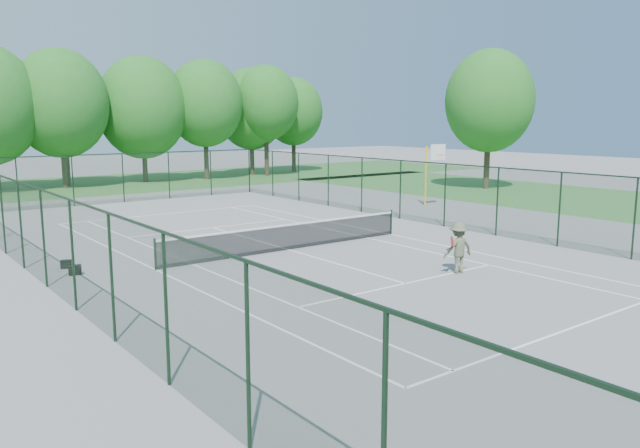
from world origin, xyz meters
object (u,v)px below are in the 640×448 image
Objects in this scene: tennis_player at (458,248)px; tennis_net at (289,236)px; sports_bag_a at (75,270)px; basketball_goal at (432,163)px.

tennis_net is at bearing 110.35° from tennis_player.
sports_bag_a is 12.70m from tennis_player.
tennis_net is 6.88m from tennis_player.
tennis_player is (10.26, -7.46, 0.68)m from sports_bag_a.
basketball_goal reaches higher than tennis_net.
basketball_goal is at bearing 25.42° from sports_bag_a.
tennis_player is (2.39, -6.45, 0.27)m from tennis_net.
basketball_goal reaches higher than sports_bag_a.
tennis_net is 7.95m from sports_bag_a.
tennis_player is (-11.41, -11.69, -1.72)m from basketball_goal.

